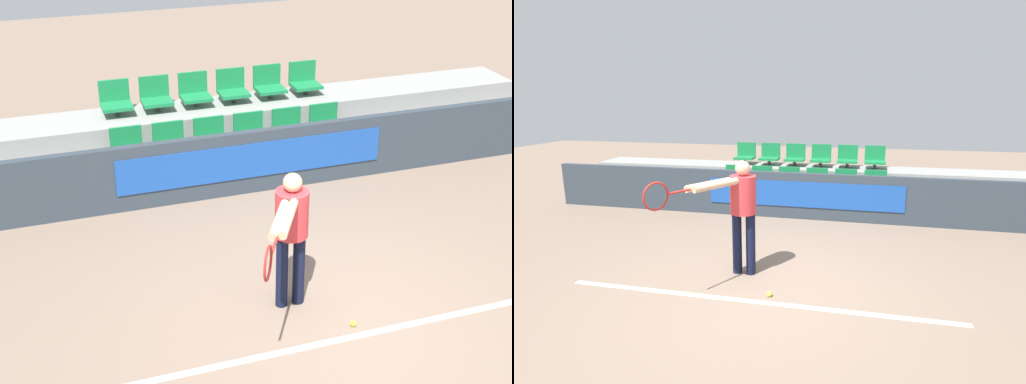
# 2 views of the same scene
# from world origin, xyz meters

# --- Properties ---
(ground_plane) EXTENTS (30.00, 30.00, 0.00)m
(ground_plane) POSITION_xyz_m (0.00, 0.00, 0.00)
(ground_plane) COLOR #7A6656
(court_baseline) EXTENTS (4.84, 0.08, 0.01)m
(court_baseline) POSITION_xyz_m (0.00, -0.23, 0.00)
(court_baseline) COLOR white
(court_baseline) RESTS_ON ground
(barrier_wall) EXTENTS (10.67, 0.14, 0.93)m
(barrier_wall) POSITION_xyz_m (0.00, 3.24, 0.47)
(barrier_wall) COLOR #2D3842
(barrier_wall) RESTS_ON ground
(bleacher_tier_front) EXTENTS (10.27, 0.91, 0.40)m
(bleacher_tier_front) POSITION_xyz_m (0.00, 3.78, 0.20)
(bleacher_tier_front) COLOR gray
(bleacher_tier_front) RESTS_ON ground
(bleacher_tier_middle) EXTENTS (10.27, 0.91, 0.81)m
(bleacher_tier_middle) POSITION_xyz_m (0.00, 4.69, 0.40)
(bleacher_tier_middle) COLOR gray
(bleacher_tier_middle) RESTS_ON ground
(stadium_chair_0) EXTENTS (0.46, 0.40, 0.50)m
(stadium_chair_0) POSITION_xyz_m (-1.52, 3.89, 0.62)
(stadium_chair_0) COLOR #333333
(stadium_chair_0) RESTS_ON bleacher_tier_front
(stadium_chair_1) EXTENTS (0.46, 0.40, 0.50)m
(stadium_chair_1) POSITION_xyz_m (-0.91, 3.89, 0.62)
(stadium_chair_1) COLOR #333333
(stadium_chair_1) RESTS_ON bleacher_tier_front
(stadium_chair_2) EXTENTS (0.46, 0.40, 0.50)m
(stadium_chair_2) POSITION_xyz_m (-0.30, 3.89, 0.62)
(stadium_chair_2) COLOR #333333
(stadium_chair_2) RESTS_ON bleacher_tier_front
(stadium_chair_3) EXTENTS (0.46, 0.40, 0.50)m
(stadium_chair_3) POSITION_xyz_m (0.30, 3.89, 0.62)
(stadium_chair_3) COLOR #333333
(stadium_chair_3) RESTS_ON bleacher_tier_front
(stadium_chair_4) EXTENTS (0.46, 0.40, 0.50)m
(stadium_chair_4) POSITION_xyz_m (0.91, 3.89, 0.62)
(stadium_chair_4) COLOR #333333
(stadium_chair_4) RESTS_ON bleacher_tier_front
(stadium_chair_5) EXTENTS (0.46, 0.40, 0.50)m
(stadium_chair_5) POSITION_xyz_m (1.52, 3.89, 0.62)
(stadium_chair_5) COLOR #333333
(stadium_chair_5) RESTS_ON bleacher_tier_front
(stadium_chair_6) EXTENTS (0.46, 0.40, 0.50)m
(stadium_chair_6) POSITION_xyz_m (-1.52, 4.81, 1.03)
(stadium_chair_6) COLOR #333333
(stadium_chair_6) RESTS_ON bleacher_tier_middle
(stadium_chair_7) EXTENTS (0.46, 0.40, 0.50)m
(stadium_chair_7) POSITION_xyz_m (-0.91, 4.81, 1.03)
(stadium_chair_7) COLOR #333333
(stadium_chair_7) RESTS_ON bleacher_tier_middle
(stadium_chair_8) EXTENTS (0.46, 0.40, 0.50)m
(stadium_chair_8) POSITION_xyz_m (-0.30, 4.81, 1.03)
(stadium_chair_8) COLOR #333333
(stadium_chair_8) RESTS_ON bleacher_tier_middle
(stadium_chair_9) EXTENTS (0.46, 0.40, 0.50)m
(stadium_chair_9) POSITION_xyz_m (0.30, 4.81, 1.03)
(stadium_chair_9) COLOR #333333
(stadium_chair_9) RESTS_ON bleacher_tier_middle
(stadium_chair_10) EXTENTS (0.46, 0.40, 0.50)m
(stadium_chair_10) POSITION_xyz_m (0.91, 4.81, 1.03)
(stadium_chair_10) COLOR #333333
(stadium_chair_10) RESTS_ON bleacher_tier_middle
(stadium_chair_11) EXTENTS (0.46, 0.40, 0.50)m
(stadium_chair_11) POSITION_xyz_m (1.52, 4.81, 1.03)
(stadium_chair_11) COLOR #333333
(stadium_chair_11) RESTS_ON bleacher_tier_middle
(tennis_player) EXTENTS (0.92, 1.45, 1.58)m
(tennis_player) POSITION_xyz_m (-0.37, 0.46, 1.00)
(tennis_player) COLOR black
(tennis_player) RESTS_ON ground
(tennis_ball) EXTENTS (0.07, 0.07, 0.07)m
(tennis_ball) POSITION_xyz_m (0.16, -0.06, 0.03)
(tennis_ball) COLOR #CCDB33
(tennis_ball) RESTS_ON ground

